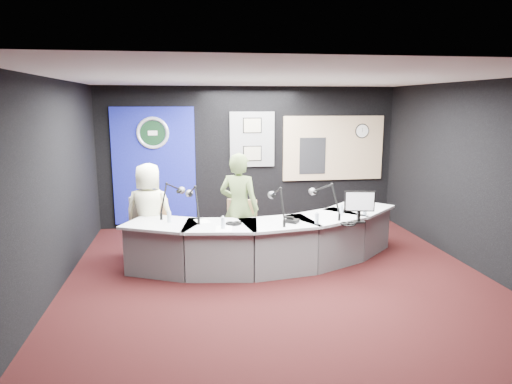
{
  "coord_description": "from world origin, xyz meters",
  "views": [
    {
      "loc": [
        -1.25,
        -6.13,
        2.47
      ],
      "look_at": [
        -0.2,
        0.8,
        1.1
      ],
      "focal_mm": 32.0,
      "sensor_mm": 36.0,
      "label": 1
    }
  ],
  "objects": [
    {
      "name": "armchair_left",
      "position": [
        -1.87,
        1.02,
        0.42
      ],
      "size": [
        0.58,
        0.58,
        0.85
      ],
      "primitive_type": null,
      "rotation": [
        0.0,
        0.0,
        -0.25
      ],
      "color": "#A6774C",
      "rests_on": "ground"
    },
    {
      "name": "headphones_near",
      "position": [
        1.01,
        -0.06,
        0.77
      ],
      "size": [
        0.23,
        0.23,
        0.04
      ],
      "primitive_type": "torus",
      "color": "black",
      "rests_on": "broadcast_desk"
    },
    {
      "name": "desk_phone",
      "position": [
        0.24,
        0.19,
        0.78
      ],
      "size": [
        0.24,
        0.23,
        0.05
      ],
      "primitive_type": "cube",
      "rotation": [
        0.0,
        0.0,
        -0.61
      ],
      "color": "black",
      "rests_on": "broadcast_desk"
    },
    {
      "name": "booth_window_frame",
      "position": [
        1.75,
        2.97,
        1.55
      ],
      "size": [
        2.12,
        0.06,
        1.32
      ],
      "primitive_type": "cube",
      "color": "tan",
      "rests_on": "wall_back"
    },
    {
      "name": "framed_photo_upper",
      "position": [
        0.05,
        2.94,
        2.03
      ],
      "size": [
        0.34,
        0.02,
        0.27
      ],
      "primitive_type": "cube",
      "color": "gray",
      "rests_on": "pinboard"
    },
    {
      "name": "wall_right",
      "position": [
        3.0,
        0.0,
        1.4
      ],
      "size": [
        0.02,
        6.0,
        2.8
      ],
      "primitive_type": "cube",
      "color": "black",
      "rests_on": "ground"
    },
    {
      "name": "pinboard",
      "position": [
        0.05,
        2.97,
        1.75
      ],
      "size": [
        0.9,
        0.04,
        1.1
      ],
      "primitive_type": "cube",
      "color": "slate",
      "rests_on": "wall_back"
    },
    {
      "name": "wall_back",
      "position": [
        0.0,
        3.0,
        1.4
      ],
      "size": [
        6.0,
        0.02,
        2.8
      ],
      "primitive_type": "cube",
      "color": "black",
      "rests_on": "ground"
    },
    {
      "name": "wall_clock",
      "position": [
        2.35,
        2.94,
        1.9
      ],
      "size": [
        0.28,
        0.01,
        0.28
      ],
      "primitive_type": "cylinder",
      "rotation": [
        1.57,
        0.0,
        0.0
      ],
      "color": "white",
      "rests_on": "booth_window_frame"
    },
    {
      "name": "armchair_right",
      "position": [
        -0.48,
        0.72,
        0.52
      ],
      "size": [
        0.74,
        0.74,
        1.04
      ],
      "primitive_type": null,
      "rotation": [
        0.0,
        0.0,
        -0.33
      ],
      "color": "#A6774C",
      "rests_on": "ground"
    },
    {
      "name": "wall_left",
      "position": [
        -3.0,
        0.0,
        1.4
      ],
      "size": [
        0.02,
        6.0,
        2.8
      ],
      "primitive_type": "cube",
      "color": "black",
      "rests_on": "ground"
    },
    {
      "name": "framed_photo_lower",
      "position": [
        0.05,
        2.94,
        1.47
      ],
      "size": [
        0.34,
        0.02,
        0.27
      ],
      "primitive_type": "cube",
      "color": "gray",
      "rests_on": "pinboard"
    },
    {
      "name": "paper_stack",
      "position": [
        -1.06,
        0.45,
        0.75
      ],
      "size": [
        0.26,
        0.32,
        0.0
      ],
      "primitive_type": "cube",
      "rotation": [
        0.0,
        0.0,
        0.27
      ],
      "color": "white",
      "rests_on": "broadcast_desk"
    },
    {
      "name": "person_man",
      "position": [
        -1.87,
        1.02,
        0.78
      ],
      "size": [
        0.85,
        0.64,
        1.56
      ],
      "primitive_type": "imported",
      "rotation": [
        0.0,
        0.0,
        2.94
      ],
      "color": "#F4F3C3",
      "rests_on": "ground"
    },
    {
      "name": "seal_center",
      "position": [
        -1.9,
        2.94,
        1.9
      ],
      "size": [
        0.48,
        0.01,
        0.48
      ],
      "primitive_type": "cylinder",
      "rotation": [
        1.57,
        0.0,
        0.0
      ],
      "color": "black",
      "rests_on": "backdrop_panel"
    },
    {
      "name": "person_woman",
      "position": [
        -0.48,
        0.72,
        0.87
      ],
      "size": [
        0.75,
        0.66,
        1.73
      ],
      "primitive_type": "imported",
      "rotation": [
        0.0,
        0.0,
        2.66
      ],
      "color": "#506434",
      "rests_on": "ground"
    },
    {
      "name": "headphones_far",
      "position": [
        -0.61,
        0.21,
        0.77
      ],
      "size": [
        0.23,
        0.23,
        0.04
      ],
      "primitive_type": "torus",
      "color": "black",
      "rests_on": "broadcast_desk"
    },
    {
      "name": "equipment_rack",
      "position": [
        1.3,
        2.94,
        1.4
      ],
      "size": [
        0.55,
        0.02,
        0.75
      ],
      "primitive_type": "cube",
      "color": "black",
      "rests_on": "booth_window_frame"
    },
    {
      "name": "ceiling",
      "position": [
        0.0,
        0.0,
        2.8
      ],
      "size": [
        6.0,
        6.0,
        0.02
      ],
      "primitive_type": "cube",
      "color": "silver",
      "rests_on": "ground"
    },
    {
      "name": "boom_mic_a",
      "position": [
        -1.51,
        0.9,
        1.05
      ],
      "size": [
        0.43,
        0.66,
        0.6
      ],
      "primitive_type": null,
      "color": "black",
      "rests_on": "broadcast_desk"
    },
    {
      "name": "boom_mic_c",
      "position": [
        0.04,
        0.28,
        1.05
      ],
      "size": [
        0.19,
        0.74,
        0.6
      ],
      "primitive_type": null,
      "color": "black",
      "rests_on": "broadcast_desk"
    },
    {
      "name": "broadcast_desk",
      "position": [
        -0.05,
        0.55,
        0.38
      ],
      "size": [
        4.5,
        1.9,
        0.75
      ],
      "primitive_type": null,
      "color": "#B2B4B7",
      "rests_on": "ground"
    },
    {
      "name": "draped_jacket",
      "position": [
        -1.95,
        1.27,
        0.62
      ],
      "size": [
        0.51,
        0.22,
        0.7
      ],
      "primitive_type": "cube",
      "rotation": [
        0.0,
        0.0,
        -0.25
      ],
      "color": "slate",
      "rests_on": "armchair_left"
    },
    {
      "name": "backdrop_panel",
      "position": [
        -1.9,
        2.97,
        1.25
      ],
      "size": [
        1.6,
        0.05,
        2.3
      ],
      "primitive_type": "cube",
      "color": "navy",
      "rests_on": "wall_back"
    },
    {
      "name": "computer_monitor",
      "position": [
        1.2,
        0.04,
        1.07
      ],
      "size": [
        0.39,
        0.09,
        0.27
      ],
      "primitive_type": "cube",
      "rotation": [
        0.0,
        0.0,
        -0.18
      ],
      "color": "black",
      "rests_on": "broadcast_desk"
    },
    {
      "name": "notepad",
      "position": [
        -0.77,
        -0.01,
        0.75
      ],
      "size": [
        0.26,
        0.34,
        0.0
      ],
      "primitive_type": "cube",
      "rotation": [
        0.0,
        0.0,
        -0.11
      ],
      "color": "white",
      "rests_on": "broadcast_desk"
    },
    {
      "name": "water_bottles",
      "position": [
        -0.03,
        0.26,
        0.84
      ],
      "size": [
        3.07,
        0.57,
        0.18
      ],
      "primitive_type": null,
      "color": "silver",
      "rests_on": "broadcast_desk"
    },
    {
      "name": "wall_front",
      "position": [
        0.0,
        -3.0,
        1.4
      ],
      "size": [
        6.0,
        0.02,
        2.8
      ],
      "primitive_type": "cube",
      "color": "black",
      "rests_on": "ground"
    },
    {
      "name": "boom_mic_d",
      "position": [
        0.83,
        0.48,
        1.05
      ],
      "size": [
        0.39,
        0.68,
        0.6
      ],
      "primitive_type": null,
      "color": "black",
      "rests_on": "broadcast_desk"
    },
    {
      "name": "ground",
      "position": [
        0.0,
        0.0,
        0.0
      ],
      "size": [
        6.0,
        6.0,
        0.0
      ],
      "primitive_type": "plane",
      "color": "black",
      "rests_on": "ground"
    },
    {
      "name": "agency_seal",
      "position": [
        -1.9,
        2.93,
        1.9
      ],
      "size": [
        0.63,
        0.07,
        0.63
      ],
      "primitive_type": "torus",
      "rotation": [
        1.57,
        0.0,
        0.0
      ],
      "color": "silver",
      "rests_on": "backdrop_panel"
    },
    {
      "name": "booth_glow",
      "position": [
        1.75,
        2.96,
        1.55
      ],
      "size": [
        2.0,
        0.02,
        1.2
      ],
      "primitive_type": "cube",
      "color": "#E5B690",
      "rests_on": "booth_window_frame"
    },
    {
      "name": "boom_mic_b",
      "position": [
        -1.18,
        0.59,
        1.05
      ],
      "size": [
        0.24,
        0.73,
        0.6
      ],
      "primitive_type": null,
      "color": "black",
      "rests_on": "broadcast_desk"
    }
  ]
}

